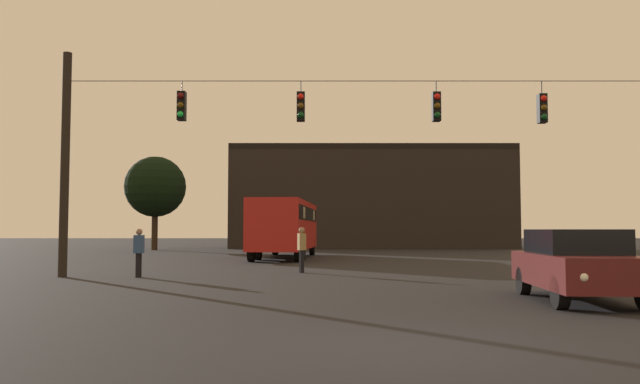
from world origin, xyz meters
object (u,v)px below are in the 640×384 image
at_px(pedestrian_crossing_center, 137,250).
at_px(tree_left_silhouette, 153,187).
at_px(city_bus, 284,223).
at_px(pedestrian_crossing_left, 621,253).
at_px(pedestrian_crossing_right, 300,247).
at_px(car_near_right, 575,263).

relative_size(pedestrian_crossing_center, tree_left_silhouette, 0.22).
height_order(city_bus, tree_left_silhouette, tree_left_silhouette).
bearing_deg(pedestrian_crossing_left, pedestrian_crossing_right, 157.50).
bearing_deg(tree_left_silhouette, pedestrian_crossing_left, -53.99).
relative_size(city_bus, tree_left_silhouette, 1.57).
relative_size(pedestrian_crossing_left, pedestrian_crossing_center, 0.98).
relative_size(car_near_right, pedestrian_crossing_center, 2.86).
bearing_deg(pedestrian_crossing_center, car_near_right, -31.13).
distance_m(pedestrian_crossing_left, tree_left_silhouette, 36.51).
distance_m(city_bus, pedestrian_crossing_center, 14.50).
relative_size(pedestrian_crossing_left, pedestrian_crossing_right, 0.95).
bearing_deg(pedestrian_crossing_center, pedestrian_crossing_left, -6.80).
height_order(pedestrian_crossing_left, pedestrian_crossing_right, pedestrian_crossing_right).
bearing_deg(pedestrian_crossing_left, city_bus, 124.38).
xyz_separation_m(city_bus, tree_left_silhouette, (-10.62, 13.69, 2.90)).
xyz_separation_m(car_near_right, pedestrian_crossing_left, (3.41, 5.04, 0.05)).
height_order(city_bus, pedestrian_crossing_right, city_bus).
height_order(pedestrian_crossing_center, tree_left_silhouette, tree_left_silhouette).
distance_m(car_near_right, pedestrian_crossing_center, 13.13).
relative_size(city_bus, pedestrian_crossing_right, 6.95).
bearing_deg(pedestrian_crossing_center, city_bus, 74.24).
xyz_separation_m(city_bus, pedestrian_crossing_center, (-3.93, -13.92, -1.00)).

